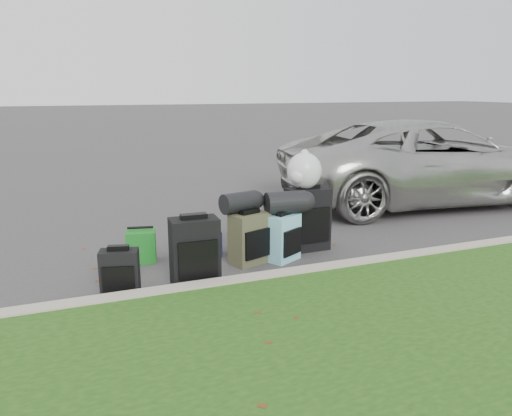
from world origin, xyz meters
name	(u,v)px	position (x,y,z in m)	size (l,w,h in m)	color
ground	(269,253)	(0.00, 0.00, 0.00)	(120.00, 120.00, 0.00)	#383535
curb	(306,275)	(0.00, -1.00, 0.07)	(120.00, 0.18, 0.15)	#9E937F
suv	(430,161)	(3.84, 1.64, 0.74)	(2.45, 5.32, 1.48)	#B7B7B2
suitcase_small_black	(120,273)	(-1.89, -0.64, 0.23)	(0.37, 0.21, 0.47)	black
suitcase_large_black_left	(195,252)	(-1.12, -0.63, 0.36)	(0.50, 0.30, 0.71)	black
suitcase_olive	(249,239)	(-0.36, -0.24, 0.30)	(0.44, 0.28, 0.61)	#363623
suitcase_teal	(284,238)	(0.06, -0.29, 0.28)	(0.39, 0.23, 0.56)	#5D96AE
suitcase_large_black_right	(307,219)	(0.52, 0.00, 0.40)	(0.53, 0.32, 0.79)	black
tote_green	(141,246)	(-1.53, 0.29, 0.19)	(0.34, 0.27, 0.38)	#19711F
tote_navy	(209,243)	(-0.72, 0.21, 0.16)	(0.29, 0.23, 0.31)	navy
duffel_left	(240,202)	(-0.44, -0.14, 0.73)	(0.24, 0.24, 0.44)	black
duffel_right	(286,203)	(0.11, -0.24, 0.70)	(0.27, 0.27, 0.48)	black
trash_bag	(304,171)	(0.48, 0.03, 1.01)	(0.44, 0.44, 0.44)	silver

